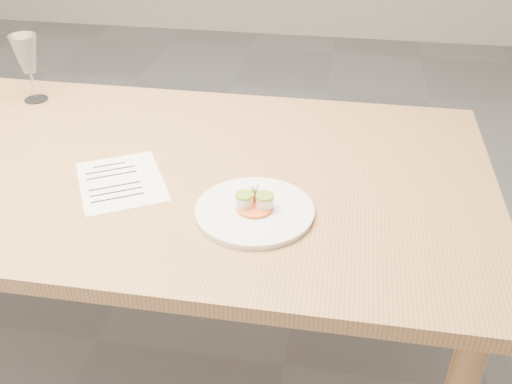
% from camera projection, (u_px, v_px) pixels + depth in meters
% --- Properties ---
extents(ground, '(7.00, 7.00, 0.00)m').
position_uv_depth(ground, '(96.00, 340.00, 2.01)').
color(ground, slate).
rests_on(ground, ground).
extents(dining_table, '(2.40, 1.00, 0.75)m').
position_uv_depth(dining_table, '(60.00, 175.00, 1.64)').
color(dining_table, '#B7824F').
rests_on(dining_table, ground).
extents(dinner_plate, '(0.28, 0.28, 0.07)m').
position_uv_depth(dinner_plate, '(255.00, 210.00, 1.35)').
color(dinner_plate, white).
rests_on(dinner_plate, dining_table).
extents(recipe_sheet, '(0.31, 0.33, 0.00)m').
position_uv_depth(recipe_sheet, '(121.00, 181.00, 1.48)').
color(recipe_sheet, white).
rests_on(recipe_sheet, dining_table).
extents(wine_glass_2, '(0.09, 0.09, 0.22)m').
position_uv_depth(wine_glass_2, '(26.00, 55.00, 1.83)').
color(wine_glass_2, white).
rests_on(wine_glass_2, dining_table).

